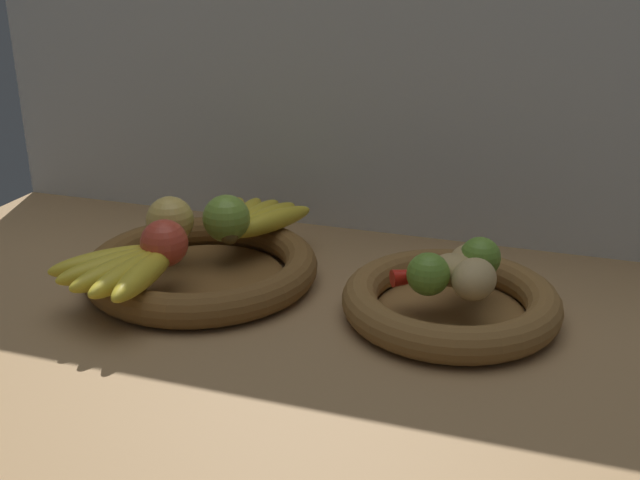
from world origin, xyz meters
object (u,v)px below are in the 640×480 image
Objects in this scene: lime_far at (480,257)px; apple_golden_left at (170,220)px; banana_bunch_front at (127,267)px; banana_bunch_back at (253,219)px; potato_large at (453,270)px; apple_green_back at (226,218)px; fruit_bowl_right at (451,302)px; potato_back at (473,260)px; lime_near at (428,274)px; potato_small at (474,279)px; chili_pepper at (434,274)px; fruit_bowl_left at (202,268)px; apple_red_front at (164,243)px.

apple_golden_left is at bearing -177.61° from lime_far.
banana_bunch_front is 46.41cm from lime_far.
potato_large is at bearing -18.86° from banana_bunch_back.
fruit_bowl_right is at bearing -8.43° from apple_green_back.
potato_large is (-1.94, -4.27, 0.02)cm from potato_back.
lime_near reaches higher than banana_bunch_front.
potato_small is at bearing -81.03° from potato_back.
lime_far is (44.70, 1.86, -0.76)cm from apple_golden_left.
apple_golden_left reaches higher than potato_back.
lime_far is at bearing 52.13° from fruit_bowl_right.
fruit_bowl_right is at bearing -18.86° from banana_bunch_back.
chili_pepper is (-4.28, -4.20, -0.90)cm from potato_back.
potato_back is at bearing -11.24° from banana_bunch_back.
potato_back reaches higher than banana_bunch_back.
apple_golden_left is 44.74cm from lime_far.
apple_golden_left is at bearing -134.66° from banana_bunch_back.
lime_near is (-2.51, -3.76, 5.26)cm from fruit_bowl_right.
lime_near is at bearing -173.33° from potato_small.
apple_golden_left is (-5.71, 1.90, 6.01)cm from fruit_bowl_left.
potato_back reaches higher than chili_pepper.
potato_back and potato_large have the same top height.
apple_red_front is 0.37× the size of banana_bunch_back.
apple_red_front is at bearing -108.45° from banana_bunch_back.
potato_back is 1.30cm from lime_far.
fruit_bowl_left is at bearing 67.64° from banana_bunch_front.
apple_golden_left is 41.84cm from potato_large.
fruit_bowl_left is 39.52cm from lime_far.
banana_bunch_front is at bearing -86.08° from apple_golden_left.
banana_bunch_front is 42.46cm from potato_large.
banana_bunch_back is 1.52× the size of chili_pepper.
banana_bunch_front is 3.03× the size of potato_large.
lime_near is (33.55, -3.76, 5.27)cm from fruit_bowl_left.
potato_back is (1.94, 4.27, 4.57)cm from fruit_bowl_right.
apple_golden_left reaches higher than apple_red_front.
potato_large is (38.35, 6.00, -1.19)cm from apple_red_front.
apple_green_back reaches higher than potato_large.
banana_bunch_front is at bearing -112.36° from fruit_bowl_left.
lime_near is 4.15cm from chili_pepper.
apple_red_front is 42.43cm from lime_far.
apple_green_back is at bearing 171.57° from fruit_bowl_right.
potato_large is (40.84, 11.62, 0.39)cm from banana_bunch_front.
banana_bunch_front reaches higher than chili_pepper.
potato_back is at bearing 98.97° from potato_small.
banana_bunch_back is at bearing 161.14° from fruit_bowl_right.
lime_near is at bearing -26.33° from banana_bunch_back.
lime_far reaches higher than fruit_bowl_right.
apple_green_back reaches higher than lime_near.
fruit_bowl_right is 6.55cm from potato_back.
lime_far is at bearing 5.51° from fruit_bowl_left.
apple_red_front is (-2.29, -6.00, 5.79)cm from fruit_bowl_left.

